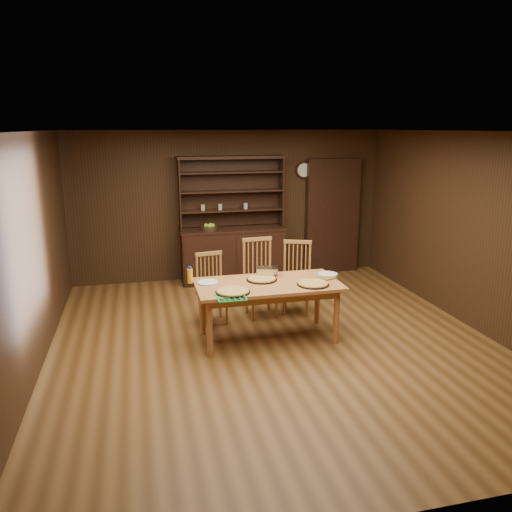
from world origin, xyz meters
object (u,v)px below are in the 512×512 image
object	(u,v)px
chair_center	(259,274)
china_hutch	(233,247)
dining_table	(268,289)
juice_bottle	(190,275)
chair_right	(297,274)
chair_left	(211,285)

from	to	relation	value
chair_center	china_hutch	bearing A→B (deg)	87.93
dining_table	chair_center	distance (m)	0.90
china_hutch	chair_center	world-z (taller)	china_hutch
dining_table	juice_bottle	world-z (taller)	juice_bottle
china_hutch	chair_right	xyz separation A→B (m)	(0.62, -1.72, -0.04)
dining_table	chair_left	size ratio (longest dim) A/B	1.85
chair_left	chair_center	distance (m)	0.73
chair_center	dining_table	bearing A→B (deg)	-100.96
china_hutch	chair_right	distance (m)	1.83
china_hutch	chair_right	world-z (taller)	china_hutch
dining_table	chair_center	xyz separation A→B (m)	(0.11, 0.89, -0.07)
dining_table	chair_left	world-z (taller)	chair_left
china_hutch	dining_table	xyz separation A→B (m)	(-0.05, -2.60, 0.07)
dining_table	juice_bottle	distance (m)	0.99
chair_right	dining_table	bearing A→B (deg)	-105.72
china_hutch	chair_center	bearing A→B (deg)	-88.05
dining_table	chair_right	bearing A→B (deg)	52.88
chair_center	juice_bottle	xyz separation A→B (m)	(-1.06, -0.66, 0.25)
chair_left	chair_right	distance (m)	1.28
dining_table	chair_right	world-z (taller)	chair_right
juice_bottle	chair_left	bearing A→B (deg)	58.20
china_hutch	chair_center	size ratio (longest dim) A/B	1.95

